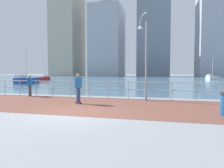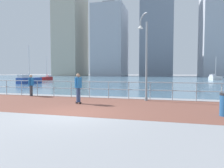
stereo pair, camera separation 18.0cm
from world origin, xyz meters
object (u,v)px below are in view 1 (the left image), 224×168
lamppost (144,52)px  sailboat_yellow (26,80)px  skateboarder (78,86)px  bystander (30,84)px  sailboat_white (212,78)px  sailboat_teal (44,78)px

lamppost → sailboat_yellow: (-19.58, 14.63, -2.44)m
lamppost → sailboat_yellow: sailboat_yellow is taller
lamppost → skateboarder: bearing=-145.7°
lamppost → bystander: 8.63m
lamppost → sailboat_white: bearing=72.8°
sailboat_yellow → skateboarder: bearing=-46.4°
skateboarder → sailboat_white: bearing=69.3°
lamppost → sailboat_yellow: bearing=143.2°
bystander → sailboat_white: sailboat_white is taller
lamppost → skateboarder: lamppost is taller
sailboat_white → lamppost: bearing=-107.2°
sailboat_white → sailboat_yellow: size_ratio=0.88×
skateboarder → sailboat_white: (15.09, 39.98, -0.52)m
sailboat_teal → bystander: bearing=-59.4°
skateboarder → sailboat_yellow: 23.43m
sailboat_yellow → sailboat_teal: sailboat_yellow is taller
bystander → sailboat_white: (20.03, 37.49, -0.43)m
sailboat_yellow → sailboat_white: bearing=36.4°
bystander → sailboat_yellow: bearing=127.8°
lamppost → sailboat_teal: (-23.57, 25.86, -2.54)m
bystander → sailboat_white: size_ratio=0.30×
skateboarder → sailboat_yellow: bearing=133.6°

